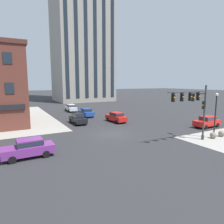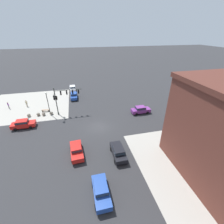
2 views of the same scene
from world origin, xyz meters
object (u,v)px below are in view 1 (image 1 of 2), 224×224
at_px(street_lamp_corner_near, 216,110).
at_px(car_parked_curb, 116,117).
at_px(traffic_signal_main, 195,104).
at_px(car_main_northbound_far, 86,112).
at_px(bollard_sphere_curb_b, 221,134).
at_px(car_cross_far, 29,147).
at_px(car_main_southbound_far, 78,118).
at_px(car_main_southbound_near, 207,121).
at_px(car_main_mid, 71,108).
at_px(bollard_sphere_curb_a, 213,135).

distance_m(street_lamp_corner_near, car_parked_curb, 15.48).
distance_m(traffic_signal_main, car_main_northbound_far, 22.18).
relative_size(bollard_sphere_curb_b, car_cross_far, 0.17).
bearing_deg(car_main_southbound_far, car_main_northbound_far, 57.30).
height_order(car_main_southbound_near, car_parked_curb, same).
relative_size(street_lamp_corner_near, car_main_southbound_far, 1.24).
bearing_deg(car_parked_curb, bollard_sphere_curb_b, -64.06).
bearing_deg(car_parked_curb, car_main_northbound_far, 108.83).
relative_size(car_main_southbound_far, car_main_mid, 1.00).
bearing_deg(car_main_southbound_far, street_lamp_corner_near, -53.90).
xyz_separation_m(car_main_northbound_far, car_parked_curb, (2.56, -7.50, 0.00)).
bearing_deg(car_main_northbound_far, bollard_sphere_curb_a, -70.25).
distance_m(bollard_sphere_curb_a, car_main_northbound_far, 23.20).
relative_size(bollard_sphere_curb_b, car_main_southbound_near, 0.17).
bearing_deg(street_lamp_corner_near, bollard_sphere_curb_b, -2.10).
relative_size(bollard_sphere_curb_b, car_main_mid, 0.17).
distance_m(bollard_sphere_curb_b, car_cross_far, 22.26).
xyz_separation_m(bollard_sphere_curb_a, car_main_northbound_far, (-7.84, 21.83, 0.54)).
distance_m(bollard_sphere_curb_b, car_main_northbound_far, 23.80).
bearing_deg(bollard_sphere_curb_a, bollard_sphere_curb_b, 0.95).
bearing_deg(traffic_signal_main, car_main_southbound_near, 26.41).
relative_size(car_main_northbound_far, car_main_southbound_far, 1.00).
xyz_separation_m(bollard_sphere_curb_a, car_parked_curb, (-5.28, 14.33, 0.54)).
distance_m(bollard_sphere_curb_b, car_parked_curb, 15.91).
height_order(bollard_sphere_curb_a, car_main_southbound_far, car_main_southbound_far).
bearing_deg(street_lamp_corner_near, traffic_signal_main, 173.60).
height_order(traffic_signal_main, car_parked_curb, traffic_signal_main).
bearing_deg(bollard_sphere_curb_a, car_main_southbound_far, 125.42).
xyz_separation_m(bollard_sphere_curb_a, bollard_sphere_curb_b, (1.68, 0.03, 0.00)).
height_order(bollard_sphere_curb_b, car_main_mid, car_main_mid).
bearing_deg(car_main_southbound_near, bollard_sphere_curb_a, -137.96).
relative_size(car_main_mid, car_cross_far, 1.00).
xyz_separation_m(bollard_sphere_curb_b, car_cross_far, (-21.89, 4.02, 0.54)).
height_order(bollard_sphere_curb_b, car_cross_far, car_cross_far).
xyz_separation_m(street_lamp_corner_near, car_main_southbound_far, (-11.72, 16.07, -2.50)).
distance_m(street_lamp_corner_near, car_main_northbound_far, 23.33).
bearing_deg(car_main_northbound_far, traffic_signal_main, -77.28).
bearing_deg(car_main_southbound_far, car_main_mid, 77.44).
height_order(car_main_northbound_far, car_main_mid, same).
height_order(car_parked_curb, car_cross_far, same).
distance_m(car_main_southbound_near, car_parked_curb, 14.20).
xyz_separation_m(bollard_sphere_curb_a, car_main_mid, (-8.36, 30.18, 0.54)).
relative_size(street_lamp_corner_near, car_parked_curb, 1.21).
height_order(street_lamp_corner_near, car_main_mid, street_lamp_corner_near).
bearing_deg(car_parked_curb, car_main_mid, 101.00).
xyz_separation_m(bollard_sphere_curb_a, car_cross_far, (-20.21, 4.04, 0.54)).
height_order(car_main_northbound_far, car_main_southbound_far, same).
relative_size(car_main_northbound_far, car_main_mid, 1.00).
bearing_deg(bollard_sphere_curb_a, car_main_mid, 105.48).
bearing_deg(car_main_southbound_far, bollard_sphere_curb_b, -50.77).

